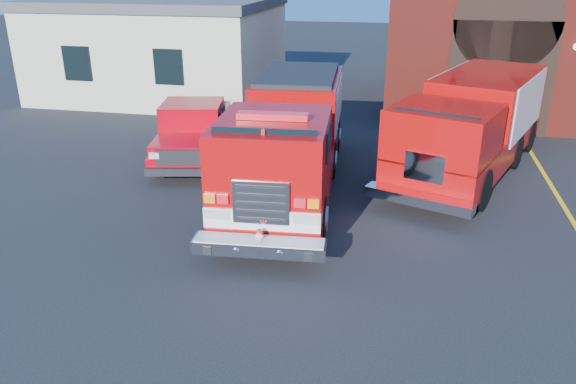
% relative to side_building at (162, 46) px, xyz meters
% --- Properties ---
extents(ground, '(100.00, 100.00, 0.00)m').
position_rel_side_building_xyz_m(ground, '(9.00, -13.00, -2.20)').
color(ground, black).
rests_on(ground, ground).
extents(parking_stripe_mid, '(0.12, 3.00, 0.01)m').
position_rel_side_building_xyz_m(parking_stripe_mid, '(15.50, -9.00, -2.20)').
color(parking_stripe_mid, yellow).
rests_on(parking_stripe_mid, ground).
extents(parking_stripe_far, '(0.12, 3.00, 0.01)m').
position_rel_side_building_xyz_m(parking_stripe_far, '(15.50, -6.00, -2.20)').
color(parking_stripe_far, yellow).
rests_on(parking_stripe_far, ground).
extents(side_building, '(10.20, 8.20, 4.35)m').
position_rel_side_building_xyz_m(side_building, '(0.00, 0.00, 0.00)').
color(side_building, beige).
rests_on(side_building, ground).
extents(fire_engine, '(3.24, 9.36, 2.83)m').
position_rel_side_building_xyz_m(fire_engine, '(8.31, -10.76, -0.74)').
color(fire_engine, black).
rests_on(fire_engine, ground).
extents(pickup_truck, '(3.10, 5.85, 1.82)m').
position_rel_side_building_xyz_m(pickup_truck, '(4.78, -8.64, -1.34)').
color(pickup_truck, black).
rests_on(pickup_truck, ground).
extents(secondary_truck, '(5.35, 8.71, 2.71)m').
position_rel_side_building_xyz_m(secondary_truck, '(13.29, -8.19, -0.73)').
color(secondary_truck, black).
rests_on(secondary_truck, ground).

